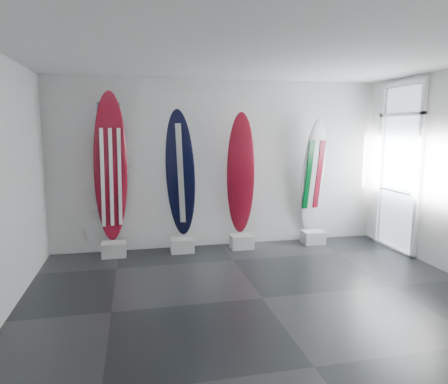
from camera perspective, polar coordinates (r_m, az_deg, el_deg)
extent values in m
plane|color=black|center=(5.34, 5.37, -14.67)|extent=(6.00, 6.00, 0.00)
plane|color=white|center=(4.97, 5.89, 18.92)|extent=(6.00, 6.00, 0.00)
plane|color=white|center=(7.34, -0.43, 3.95)|extent=(6.00, 0.00, 6.00)
plane|color=white|center=(2.71, 22.23, -5.17)|extent=(6.00, 0.00, 6.00)
cube|color=silver|center=(7.13, -15.23, -7.81)|extent=(0.40, 0.30, 0.24)
ellipsoid|color=maroon|center=(6.97, -15.64, 3.28)|extent=(0.60, 0.38, 2.50)
cube|color=silver|center=(7.16, -5.92, -7.47)|extent=(0.40, 0.30, 0.24)
ellipsoid|color=black|center=(7.02, -6.17, 2.43)|extent=(0.62, 0.59, 2.23)
cube|color=silver|center=(7.35, 2.51, -7.00)|extent=(0.40, 0.30, 0.24)
ellipsoid|color=maroon|center=(7.22, 2.37, 2.50)|extent=(0.55, 0.41, 2.19)
cube|color=silver|center=(7.82, 12.43, -6.24)|extent=(0.40, 0.30, 0.24)
ellipsoid|color=silver|center=(7.69, 12.41, 2.34)|extent=(0.53, 0.47, 2.10)
cube|color=silver|center=(7.41, -19.35, -5.54)|extent=(0.09, 0.02, 0.13)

